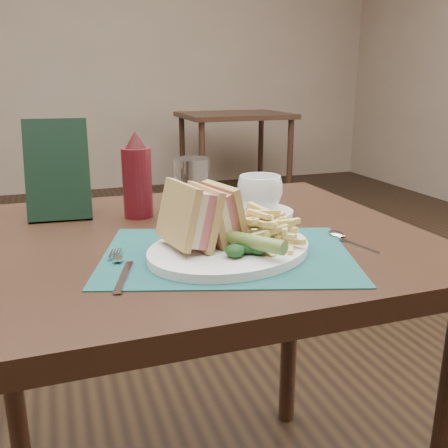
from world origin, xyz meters
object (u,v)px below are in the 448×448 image
Objects in this scene: ketchup_bottle at (137,175)px; check_presenter at (58,170)px; sandwich_half_a at (178,217)px; table_bg_right at (234,156)px; coffee_cup at (260,193)px; placemat at (227,254)px; table_main at (193,399)px; drinking_glass at (192,188)px; saucer at (259,212)px; sandwich_half_b at (205,216)px; plate at (230,250)px.

check_presenter reaches higher than ketchup_bottle.
check_presenter reaches higher than sandwich_half_a.
coffee_cup reaches higher than table_bg_right.
ketchup_bottle reaches higher than placemat.
drinking_glass is (0.04, 0.11, 0.44)m from table_main.
ketchup_bottle is at bearing 156.51° from drinking_glass.
drinking_glass is at bearing -23.49° from ketchup_bottle.
sandwich_half_a is 0.26m from drinking_glass.
table_main is at bearing -154.61° from saucer.
placemat is (0.03, -0.14, 0.38)m from table_main.
table_bg_right is (1.28, 3.22, 0.00)m from table_main.
table_main is 3.47m from table_bg_right.
placemat is at bearing -47.07° from sandwich_half_b.
sandwich_half_a is at bearing -86.46° from ketchup_bottle.
sandwich_half_b is at bearing 147.54° from placemat.
ketchup_bottle reaches higher than saucer.
sandwich_half_b is 0.40m from check_presenter.
check_presenter is at bearing 164.04° from coffee_cup.
table_bg_right is at bearing 47.93° from plate.
check_presenter is (-0.16, 0.05, 0.01)m from ketchup_bottle.
table_main is 0.43m from saucer.
sandwich_half_b reaches higher than saucer.
ketchup_bottle is at bearing 164.06° from saucer.
coffee_cup is at bearing 32.56° from sandwich_half_b.
table_bg_right is 3.38m from ketchup_bottle.
table_bg_right is 3.41m from check_presenter.
placemat is 2.82× the size of saucer.
saucer reaches higher than table_main.
plate reaches higher than saucer.
ketchup_bottle reaches higher than sandwich_half_a.
check_presenter is at bearing 110.64° from sandwich_half_b.
coffee_cup is at bearing 55.26° from placemat.
plate is at bearing -70.59° from ketchup_bottle.
placemat is 0.11m from sandwich_half_a.
plate is 2.98× the size of sandwich_half_b.
check_presenter is (-0.27, 0.09, 0.04)m from drinking_glass.
plate is 0.33m from ketchup_bottle.
drinking_glass is at bearing -111.83° from table_bg_right.
check_presenter is (-0.23, 0.32, 0.04)m from sandwich_half_b.
placemat is 0.44m from check_presenter.
coffee_cup is at bearing 30.63° from sandwich_half_a.
sandwich_half_b is 0.46× the size of check_presenter.
placemat is (-1.25, -3.36, 0.38)m from table_bg_right.
sandwich_half_a reaches higher than placemat.
sandwich_half_b is 0.54× the size of ketchup_bottle.
drinking_glass is at bearing 67.25° from plate.
placemat is 3.26× the size of drinking_glass.
table_main and table_bg_right have the same top height.
saucer is 0.69× the size of check_presenter.
check_presenter reaches higher than table_main.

